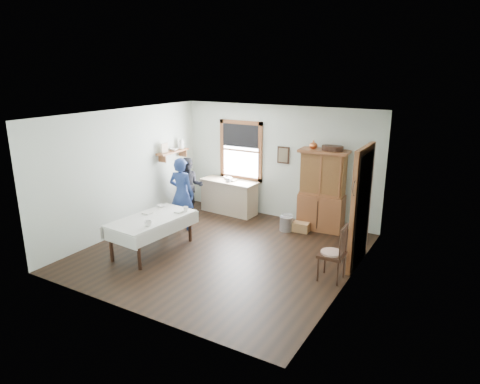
# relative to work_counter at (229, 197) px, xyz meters

# --- Properties ---
(room) EXTENTS (5.01, 5.01, 2.70)m
(room) POSITION_rel_work_counter_xyz_m (1.16, -2.15, 0.93)
(room) COLOR black
(room) RESTS_ON ground
(window) EXTENTS (1.18, 0.07, 1.48)m
(window) POSITION_rel_work_counter_xyz_m (0.16, 0.32, 1.22)
(window) COLOR white
(window) RESTS_ON room
(doorway) EXTENTS (0.09, 1.14, 2.22)m
(doorway) POSITION_rel_work_counter_xyz_m (3.61, -1.30, 0.75)
(doorway) COLOR #4D3F37
(doorway) RESTS_ON room
(wall_shelf) EXTENTS (0.24, 1.00, 0.44)m
(wall_shelf) POSITION_rel_work_counter_xyz_m (-1.21, -0.61, 1.16)
(wall_shelf) COLOR brown
(wall_shelf) RESTS_ON room
(framed_picture) EXTENTS (0.30, 0.04, 0.40)m
(framed_picture) POSITION_rel_work_counter_xyz_m (1.31, 0.31, 1.13)
(framed_picture) COLOR #321C11
(framed_picture) RESTS_ON room
(rug_beater) EXTENTS (0.01, 0.27, 0.27)m
(rug_beater) POSITION_rel_work_counter_xyz_m (3.61, -1.85, 1.30)
(rug_beater) COLOR black
(rug_beater) RESTS_ON room
(work_counter) EXTENTS (1.49, 0.65, 0.83)m
(work_counter) POSITION_rel_work_counter_xyz_m (0.00, 0.00, 0.00)
(work_counter) COLOR tan
(work_counter) RESTS_ON room
(china_hutch) EXTENTS (1.10, 0.57, 1.82)m
(china_hutch) POSITION_rel_work_counter_xyz_m (2.39, 0.04, 0.49)
(china_hutch) COLOR brown
(china_hutch) RESTS_ON room
(dining_table) EXTENTS (1.05, 1.81, 0.70)m
(dining_table) POSITION_rel_work_counter_xyz_m (-0.08, -2.77, -0.07)
(dining_table) COLOR silver
(dining_table) RESTS_ON room
(spindle_chair) EXTENTS (0.49, 0.49, 1.02)m
(spindle_chair) POSITION_rel_work_counter_xyz_m (3.38, -2.15, 0.09)
(spindle_chair) COLOR #321C11
(spindle_chair) RESTS_ON room
(pail) EXTENTS (0.38, 0.38, 0.33)m
(pail) POSITION_rel_work_counter_xyz_m (1.77, -0.42, -0.25)
(pail) COLOR #A4A5AC
(pail) RESTS_ON room
(wicker_basket) EXTENTS (0.38, 0.28, 0.21)m
(wicker_basket) POSITION_rel_work_counter_xyz_m (2.08, -0.31, -0.31)
(wicker_basket) COLOR #A07948
(wicker_basket) RESTS_ON room
(woman_blue) EXTENTS (0.59, 0.43, 1.52)m
(woman_blue) POSITION_rel_work_counter_xyz_m (-0.33, -1.48, 0.34)
(woman_blue) COLOR navy
(woman_blue) RESTS_ON room
(figure_dark) EXTENTS (0.82, 0.78, 1.33)m
(figure_dark) POSITION_rel_work_counter_xyz_m (-0.77, -0.62, 0.25)
(figure_dark) COLOR black
(figure_dark) RESTS_ON room
(table_cup_a) EXTENTS (0.14, 0.14, 0.10)m
(table_cup_a) POSITION_rel_work_counter_xyz_m (0.18, -3.15, 0.33)
(table_cup_a) COLOR white
(table_cup_a) RESTS_ON dining_table
(table_cup_b) EXTENTS (0.14, 0.14, 0.10)m
(table_cup_b) POSITION_rel_work_counter_xyz_m (0.27, -2.13, 0.33)
(table_cup_b) COLOR white
(table_cup_b) RESTS_ON dining_table
(table_bowl) EXTENTS (0.21, 0.21, 0.05)m
(table_bowl) POSITION_rel_work_counter_xyz_m (-0.36, -2.15, 0.31)
(table_bowl) COLOR white
(table_bowl) RESTS_ON dining_table
(counter_book) EXTENTS (0.19, 0.25, 0.02)m
(counter_book) POSITION_rel_work_counter_xyz_m (-0.02, 0.05, 0.43)
(counter_book) COLOR brown
(counter_book) RESTS_ON work_counter
(counter_bowl) EXTENTS (0.27, 0.27, 0.06)m
(counter_bowl) POSITION_rel_work_counter_xyz_m (-0.11, 0.11, 0.45)
(counter_bowl) COLOR white
(counter_bowl) RESTS_ON work_counter
(shelf_bowl) EXTENTS (0.22, 0.22, 0.05)m
(shelf_bowl) POSITION_rel_work_counter_xyz_m (-1.21, -0.60, 1.18)
(shelf_bowl) COLOR white
(shelf_bowl) RESTS_ON wall_shelf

